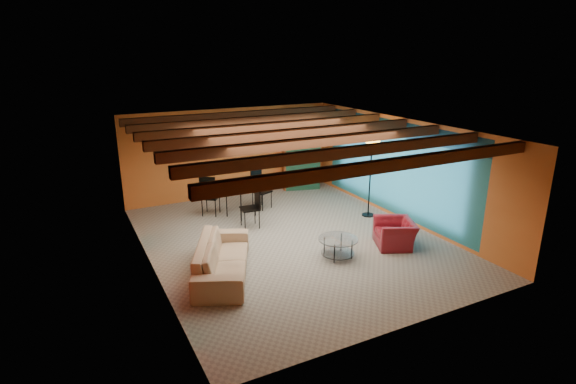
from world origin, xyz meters
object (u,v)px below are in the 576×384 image
coffee_table (338,248)px  potted_plant (299,123)px  armchair (395,233)px  floor_lamp (370,179)px  armoire (299,160)px  vase (240,172)px  dining_table (241,196)px  sofa (223,258)px

coffee_table → potted_plant: (1.73, 4.98, 1.91)m
armchair → floor_lamp: floor_lamp is taller
armoire → vase: 3.14m
dining_table → floor_lamp: 3.52m
sofa → dining_table: bearing=-3.4°
coffee_table → sofa: bearing=171.1°
dining_table → potted_plant: (2.67, 1.62, 1.56)m
potted_plant → vase: (-2.67, -1.62, -0.89)m
sofa → potted_plant: (4.24, 4.59, 1.78)m
dining_table → vase: (0.00, 0.00, 0.67)m
potted_plant → armoire: bearing=0.0°
armchair → vase: bearing=-120.3°
coffee_table → vase: (-0.94, 3.36, 1.02)m
sofa → armchair: size_ratio=2.57×
sofa → vase: vase is taller
dining_table → armoire: (2.67, 1.62, 0.37)m
vase → dining_table: bearing=180.0°
armchair → potted_plant: (0.23, 5.07, 1.83)m
potted_plant → floor_lamp: bearing=-81.9°
dining_table → vase: bearing=0.0°
sofa → potted_plant: size_ratio=5.16×
armchair → floor_lamp: size_ratio=0.45×
armchair → coffee_table: armchair is taller
floor_lamp → vase: (-3.12, 1.54, 0.20)m
sofa → vase: (1.56, 2.97, 0.89)m
armoire → sofa: bearing=-116.9°
sofa → coffee_table: bearing=-74.5°
armchair → floor_lamp: bearing=-175.2°
floor_lamp → dining_table: bearing=153.7°
potted_plant → coffee_table: bearing=-109.2°
floor_lamp → potted_plant: 3.38m
sofa → coffee_table: size_ratio=2.81×
coffee_table → floor_lamp: bearing=39.8°
dining_table → vase: vase is taller
coffee_table → vase: bearing=105.7°
vase → floor_lamp: bearing=-26.3°
potted_plant → vase: 3.25m
armchair → armoire: (0.23, 5.07, 0.64)m
floor_lamp → armoire: bearing=98.1°
armoire → potted_plant: size_ratio=4.02×
sofa → armchair: sofa is taller
sofa → coffee_table: sofa is taller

